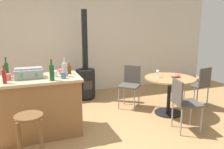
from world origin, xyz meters
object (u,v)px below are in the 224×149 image
at_px(wooden_stool, 30,127).
at_px(cup_3, 8,77).
at_px(cup_1, 55,74).
at_px(toolbox, 29,73).
at_px(serving_bowl, 175,75).
at_px(folding_chair_near, 183,101).
at_px(wine_glass, 158,72).
at_px(dining_table, 170,86).
at_px(kitchen_island, 39,106).
at_px(cup_2, 61,72).
at_px(folding_chair_left, 130,83).
at_px(bottle_4, 7,70).
at_px(bottle_3, 69,70).
at_px(bottle_2, 65,69).
at_px(wood_stove, 86,78).
at_px(bottle_1, 52,72).
at_px(folding_chair_far, 200,83).
at_px(cup_0, 63,75).
at_px(bottle_0, 4,77).

distance_m(wooden_stool, cup_3, 0.94).
height_order(wooden_stool, cup_1, cup_1).
xyz_separation_m(toolbox, cup_1, (0.38, -0.05, -0.03)).
bearing_deg(cup_1, toolbox, 172.55).
bearing_deg(cup_1, serving_bowl, 0.55).
bearing_deg(folding_chair_near, wooden_stool, -179.07).
bearing_deg(toolbox, wine_glass, 2.10).
height_order(dining_table, cup_3, cup_3).
bearing_deg(kitchen_island, toolbox, 163.34).
distance_m(cup_2, cup_3, 0.80).
relative_size(kitchen_island, cup_1, 10.73).
xyz_separation_m(folding_chair_left, serving_bowl, (0.67, -0.62, 0.24)).
bearing_deg(kitchen_island, cup_1, -3.38).
relative_size(dining_table, cup_2, 7.94).
xyz_separation_m(dining_table, bottle_4, (-2.86, 0.16, 0.49)).
relative_size(bottle_3, cup_3, 1.48).
relative_size(bottle_2, wine_glass, 2.08).
relative_size(wood_stove, serving_bowl, 11.49).
bearing_deg(wine_glass, serving_bowl, -19.10).
relative_size(folding_chair_left, wine_glass, 6.16).
bearing_deg(wood_stove, cup_1, -119.58).
bearing_deg(bottle_2, folding_chair_near, -20.03).
distance_m(wood_stove, bottle_4, 2.11).
height_order(bottle_1, bottle_3, bottle_1).
distance_m(bottle_4, cup_1, 0.73).
xyz_separation_m(bottle_3, cup_3, (-0.92, -0.11, -0.02)).
relative_size(folding_chair_far, bottle_4, 2.75).
bearing_deg(cup_0, bottle_4, 156.41).
height_order(folding_chair_left, bottle_0, bottle_0).
height_order(bottle_4, cup_3, bottle_4).
bearing_deg(bottle_3, folding_chair_far, -0.58).
height_order(kitchen_island, bottle_4, bottle_4).
height_order(cup_1, cup_2, cup_1).
height_order(folding_chair_near, bottle_0, bottle_0).
relative_size(dining_table, toolbox, 2.37).
bearing_deg(cup_2, bottle_2, -79.92).
height_order(folding_chair_near, bottle_4, bottle_4).
relative_size(bottle_1, cup_2, 2.56).
bearing_deg(folding_chair_near, bottle_1, 167.35).
xyz_separation_m(bottle_0, cup_3, (0.02, 0.20, -0.05)).
height_order(folding_chair_near, cup_1, cup_1).
relative_size(kitchen_island, folding_chair_near, 1.47).
bearing_deg(cup_1, cup_2, 52.66).
xyz_separation_m(dining_table, serving_bowl, (0.12, -0.00, 0.21)).
distance_m(folding_chair_left, serving_bowl, 0.94).
xyz_separation_m(folding_chair_far, cup_2, (-2.85, 0.05, 0.45)).
distance_m(wooden_stool, folding_chair_left, 2.45).
height_order(folding_chair_near, folding_chair_left, folding_chair_left).
height_order(kitchen_island, cup_2, cup_2).
relative_size(cup_1, cup_3, 0.98).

